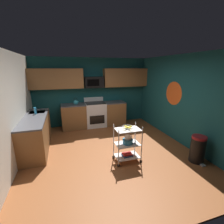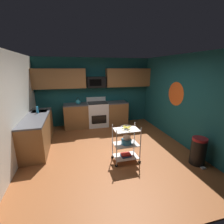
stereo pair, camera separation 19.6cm
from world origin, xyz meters
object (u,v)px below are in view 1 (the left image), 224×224
book_stack (127,155)px  fruit_bowl (128,127)px  mixing_bowl_large (128,141)px  mixing_bowl_small (128,137)px  rolling_cart (127,144)px  trash_can (198,149)px  dish_soap_bottle (35,111)px  microwave (94,82)px  kettle (76,102)px  oven_range (95,114)px

book_stack → fruit_bowl: bearing=116.6°
mixing_bowl_large → fruit_bowl: bearing=180.0°
mixing_bowl_small → rolling_cart: bearing=-169.2°
trash_can → dish_soap_bottle: bearing=149.9°
microwave → mixing_bowl_large: bearing=-84.8°
mixing_bowl_large → kettle: size_ratio=0.95×
microwave → dish_soap_bottle: 2.33m
fruit_bowl → kettle: size_ratio=1.03×
microwave → mixing_bowl_small: 2.98m
microwave → dish_soap_bottle: microwave is taller
kettle → fruit_bowl: bearing=-70.0°
mixing_bowl_small → trash_can: (1.60, -0.53, -0.29)m
book_stack → mixing_bowl_small: bearing=10.8°
mixing_bowl_small → book_stack: 0.46m
oven_range → rolling_cart: 2.67m
fruit_bowl → dish_soap_bottle: 2.77m
microwave → book_stack: microwave is taller
rolling_cart → book_stack: (-0.00, 0.00, -0.29)m
kettle → trash_can: kettle is taller
microwave → fruit_bowl: 2.89m
microwave → fruit_bowl: (0.25, -2.76, -0.82)m
mixing_bowl_small → kettle: (-0.98, 2.65, 0.38)m
mixing_bowl_large → mixing_bowl_small: mixing_bowl_small is taller
book_stack → rolling_cart: bearing=0.0°
dish_soap_bottle → trash_can: dish_soap_bottle is taller
mixing_bowl_large → kettle: bearing=110.1°
rolling_cart → book_stack: size_ratio=3.70×
mixing_bowl_large → trash_can: bearing=-18.3°
mixing_bowl_large → mixing_bowl_small: (0.01, 0.00, 0.10)m
oven_range → rolling_cart: (0.25, -2.66, -0.02)m
mixing_bowl_small → microwave: bearing=95.4°
oven_range → mixing_bowl_large: size_ratio=4.37×
mixing_bowl_small → dish_soap_bottle: dish_soap_bottle is taller
microwave → trash_can: size_ratio=1.06×
mixing_bowl_large → kettle: (-0.97, 2.65, 0.48)m
microwave → trash_can: microwave is taller
rolling_cart → dish_soap_bottle: dish_soap_bottle is taller
microwave → dish_soap_bottle: size_ratio=3.50×
kettle → dish_soap_bottle: kettle is taller
rolling_cart → fruit_bowl: rolling_cart is taller
oven_range → trash_can: size_ratio=1.67×
fruit_bowl → book_stack: fruit_bowl is taller
oven_range → dish_soap_bottle: 2.25m
rolling_cart → fruit_bowl: size_ratio=3.36×
mixing_bowl_small → kettle: bearing=110.3°
oven_range → fruit_bowl: size_ratio=4.04×
oven_range → book_stack: size_ratio=4.45×
mixing_bowl_small → book_stack: size_ratio=0.74×
rolling_cart → oven_range: bearing=95.3°
fruit_bowl → trash_can: (1.61, -0.53, -0.55)m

